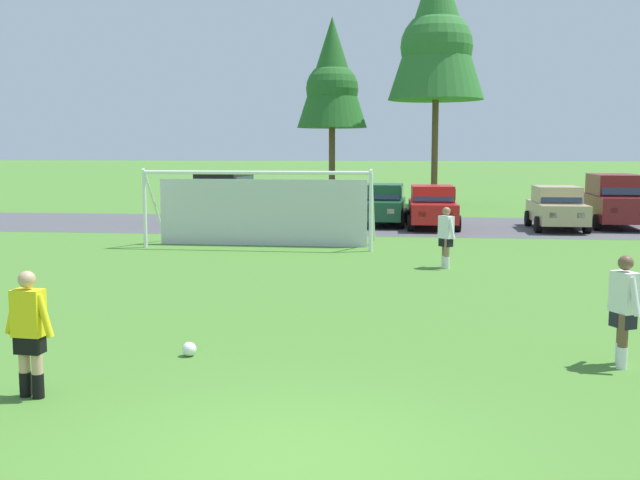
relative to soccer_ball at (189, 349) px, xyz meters
The scene contains 15 objects.
ground_plane 11.57m from the soccer_ball, 79.38° to the left, with size 400.00×400.00×0.00m, color #477A2D.
parking_lot_strip 20.69m from the soccer_ball, 84.09° to the left, with size 52.00×8.40×0.01m, color #4C4C51.
soccer_ball is the anchor object (origin of this frame).
soccer_goal 13.30m from the soccer_ball, 96.52° to the left, with size 7.45×2.04×2.57m.
referee 2.65m from the soccer_ball, 124.32° to the right, with size 0.73×0.27×1.64m.
player_striker_near 10.24m from the soccer_ball, 65.01° to the left, with size 0.50×0.66×1.64m.
player_midfield_center 6.48m from the soccer_ball, ahead, with size 0.39×0.73×1.64m.
parked_car_slot_far_left 21.05m from the soccer_ball, 102.60° to the left, with size 2.36×4.71×2.16m.
parked_car_slot_left 19.57m from the soccer_ball, 94.25° to the left, with size 2.26×4.31×1.72m.
parked_car_slot_center_left 20.82m from the soccer_ball, 83.96° to the left, with size 2.15×4.26×1.72m.
parked_car_slot_center 20.14m from the soccer_ball, 77.78° to the left, with size 2.13×4.25×1.72m.
parked_car_slot_center_right 21.74m from the soccer_ball, 65.08° to the left, with size 2.06×4.21×1.72m.
parked_car_slot_right 24.00m from the soccer_ball, 60.84° to the left, with size 2.26×4.66×2.16m.
tree_left_edge 32.75m from the soccer_ball, 91.97° to the left, with size 3.97×3.97×10.58m.
tree_mid_left 33.98m from the soccer_ball, 81.67° to the left, with size 5.35×5.35×14.28m.
Camera 1 is at (1.19, -7.26, 3.15)m, focal length 42.08 mm.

